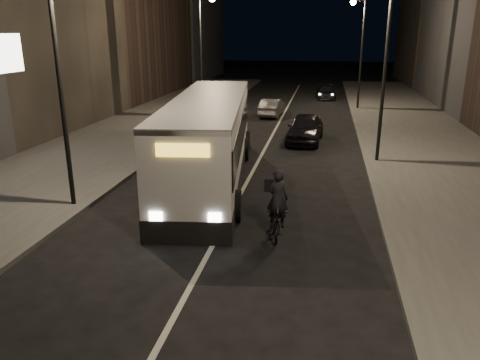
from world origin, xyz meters
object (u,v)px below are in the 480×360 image
at_px(streetlight_right_mid, 381,46).
at_px(streetlight_left_far, 204,41).
at_px(city_bus, 209,136).
at_px(car_near, 305,128).
at_px(car_mid, 272,107).
at_px(cyclist_on_bicycle, 277,214).
at_px(streetlight_right_far, 359,40).
at_px(streetlight_left_near, 64,52).
at_px(car_far, 326,92).

relative_size(streetlight_right_mid, streetlight_left_far, 1.00).
relative_size(city_bus, car_near, 2.87).
relative_size(streetlight_left_far, car_mid, 2.10).
distance_m(car_near, car_mid, 8.52).
xyz_separation_m(streetlight_left_far, car_mid, (4.53, 1.97, -4.73)).
distance_m(streetlight_left_far, cyclist_on_bicycle, 20.92).
relative_size(streetlight_right_mid, streetlight_right_far, 1.00).
bearing_deg(streetlight_left_far, streetlight_left_near, -90.00).
height_order(streetlight_left_far, car_near, streetlight_left_far).
bearing_deg(streetlight_right_far, car_far, 110.28).
bearing_deg(streetlight_right_mid, city_bus, -150.65).
distance_m(streetlight_right_mid, city_bus, 8.68).
distance_m(streetlight_right_mid, streetlight_left_far, 14.62).
relative_size(city_bus, car_far, 3.18).
bearing_deg(streetlight_right_mid, streetlight_left_far, 136.84).
relative_size(streetlight_right_mid, car_mid, 2.10).
height_order(streetlight_right_far, car_near, streetlight_right_far).
bearing_deg(car_near, city_bus, -111.13).
xyz_separation_m(car_near, car_far, (1.08, 18.15, -0.18)).
bearing_deg(streetlight_left_near, streetlight_right_mid, 36.88).
xyz_separation_m(streetlight_right_far, car_mid, (-6.13, -4.03, -4.73)).
xyz_separation_m(streetlight_right_far, car_near, (-3.33, -12.07, -4.58)).
bearing_deg(streetlight_right_mid, cyclist_on_bicycle, -111.26).
bearing_deg(streetlight_right_far, car_near, -105.40).
xyz_separation_m(streetlight_right_far, city_bus, (-6.93, -19.90, -3.48)).
xyz_separation_m(streetlight_right_far, cyclist_on_bicycle, (-3.55, -25.11, -4.64)).
height_order(streetlight_right_far, streetlight_left_near, same).
bearing_deg(car_mid, car_far, -106.92).
bearing_deg(car_near, streetlight_right_mid, -46.16).
height_order(streetlight_right_mid, streetlight_left_far, same).
xyz_separation_m(streetlight_right_mid, cyclist_on_bicycle, (-3.55, -9.11, -4.64)).
distance_m(cyclist_on_bicycle, car_near, 13.05).
distance_m(streetlight_right_far, car_near, 13.33).
relative_size(city_bus, cyclist_on_bicycle, 6.04).
bearing_deg(streetlight_left_near, streetlight_right_far, 66.04).
relative_size(streetlight_right_far, car_near, 1.78).
distance_m(streetlight_right_mid, car_near, 6.89).
relative_size(streetlight_right_far, cyclist_on_bicycle, 3.75).
distance_m(streetlight_right_far, car_far, 8.05).
height_order(streetlight_right_far, cyclist_on_bicycle, streetlight_right_far).
bearing_deg(car_mid, streetlight_left_near, 81.32).
distance_m(streetlight_left_far, car_mid, 6.84).
height_order(cyclist_on_bicycle, car_far, cyclist_on_bicycle).
xyz_separation_m(streetlight_right_mid, streetlight_right_far, (0.00, 16.00, 0.00)).
xyz_separation_m(streetlight_right_mid, car_far, (-2.25, 22.08, -4.76)).
bearing_deg(car_mid, city_bus, 91.22).
distance_m(streetlight_left_far, car_far, 15.48).
distance_m(streetlight_left_near, car_far, 31.60).
xyz_separation_m(streetlight_left_near, car_far, (8.42, 30.08, -4.76)).
xyz_separation_m(city_bus, car_near, (3.61, 7.83, -1.11)).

